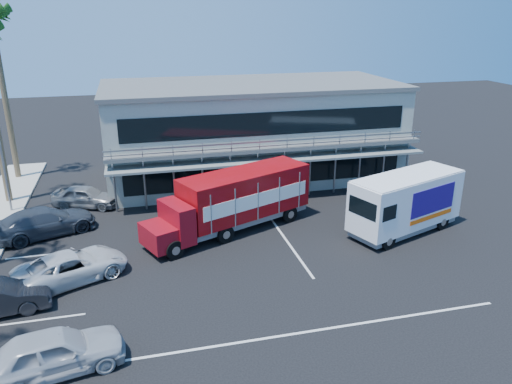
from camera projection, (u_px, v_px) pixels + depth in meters
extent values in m
plane|color=black|center=(264.00, 265.00, 25.97)|extent=(120.00, 120.00, 0.00)
cube|color=gray|center=(252.00, 132.00, 39.12)|extent=(22.00, 10.00, 7.00)
cube|color=#515454|center=(252.00, 85.00, 37.87)|extent=(22.40, 10.40, 0.30)
cube|color=#515454|center=(271.00, 149.00, 33.99)|extent=(22.00, 1.20, 0.25)
cube|color=gray|center=(273.00, 143.00, 33.31)|extent=(22.00, 0.08, 0.90)
cube|color=slate|center=(272.00, 160.00, 33.95)|extent=(22.00, 1.80, 0.15)
cube|color=black|center=(269.00, 174.00, 35.20)|extent=(20.00, 0.06, 1.60)
cube|color=black|center=(269.00, 124.00, 33.97)|extent=(20.00, 0.06, 1.60)
cylinder|color=brown|center=(6.00, 102.00, 37.28)|extent=(0.44, 0.44, 12.00)
cylinder|color=gray|center=(1.00, 154.00, 31.34)|extent=(0.14, 0.14, 8.00)
cube|color=maroon|center=(159.00, 236.00, 26.90)|extent=(2.21, 2.65, 1.21)
cube|color=maroon|center=(177.00, 222.00, 27.34)|extent=(1.94, 2.72, 2.12)
cube|color=black|center=(176.00, 211.00, 27.14)|extent=(0.90, 1.99, 0.71)
cube|color=maroon|center=(245.00, 193.00, 29.79)|extent=(8.43, 5.55, 2.63)
cube|color=slate|center=(245.00, 217.00, 30.33)|extent=(8.28, 5.20, 0.30)
cube|color=white|center=(258.00, 200.00, 28.88)|extent=(6.84, 3.00, 0.86)
cube|color=white|center=(233.00, 188.00, 30.77)|extent=(6.84, 3.00, 0.86)
cylinder|color=black|center=(175.00, 250.00, 26.41)|extent=(1.08, 0.68, 1.05)
cylinder|color=black|center=(155.00, 236.00, 28.06)|extent=(1.08, 0.68, 1.05)
cylinder|color=black|center=(225.00, 234.00, 28.27)|extent=(1.08, 0.68, 1.05)
cylinder|color=black|center=(204.00, 222.00, 29.92)|extent=(1.08, 0.68, 1.05)
cylinder|color=black|center=(290.00, 214.00, 31.06)|extent=(1.08, 0.68, 1.05)
cylinder|color=black|center=(267.00, 204.00, 32.71)|extent=(1.08, 0.68, 1.05)
cube|color=white|center=(406.00, 200.00, 29.20)|extent=(7.65, 4.83, 2.90)
cube|color=slate|center=(403.00, 225.00, 29.75)|extent=(7.30, 4.50, 0.36)
cube|color=black|center=(363.00, 208.00, 27.19)|extent=(0.76, 1.93, 0.98)
cube|color=white|center=(409.00, 176.00, 28.70)|extent=(7.50, 4.74, 0.08)
cube|color=navy|center=(433.00, 200.00, 28.60)|extent=(3.51, 1.32, 1.55)
cube|color=navy|center=(399.00, 188.00, 30.55)|extent=(3.51, 1.32, 1.55)
cube|color=#F2590C|center=(431.00, 217.00, 28.95)|extent=(3.50, 1.31, 0.26)
cylinder|color=black|center=(388.00, 241.00, 27.50)|extent=(1.03, 0.61, 0.99)
cylinder|color=black|center=(359.00, 228.00, 29.20)|extent=(1.03, 0.61, 0.99)
cylinder|color=black|center=(442.00, 222.00, 30.03)|extent=(1.03, 0.61, 0.99)
cylinder|color=black|center=(412.00, 210.00, 31.73)|extent=(1.03, 0.61, 0.99)
imported|color=#ADAFB4|center=(54.00, 352.00, 18.03)|extent=(5.28, 2.94, 1.70)
imported|color=silver|center=(72.00, 267.00, 24.26)|extent=(5.90, 4.50, 1.49)
imported|color=#303741|center=(45.00, 222.00, 29.17)|extent=(6.17, 4.29, 1.66)
imported|color=slate|center=(86.00, 197.00, 33.36)|extent=(4.69, 3.08, 1.48)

